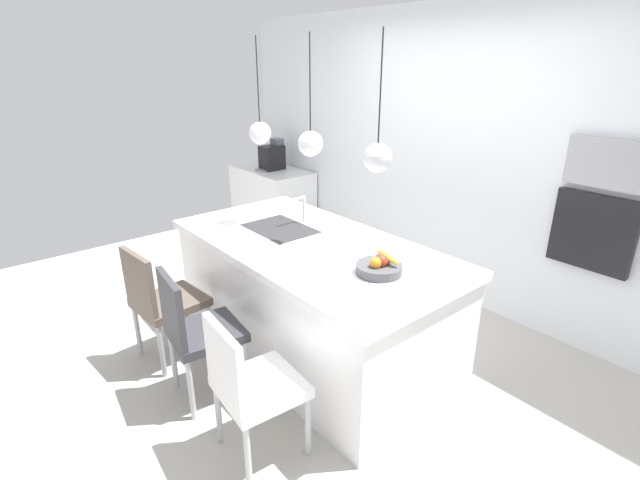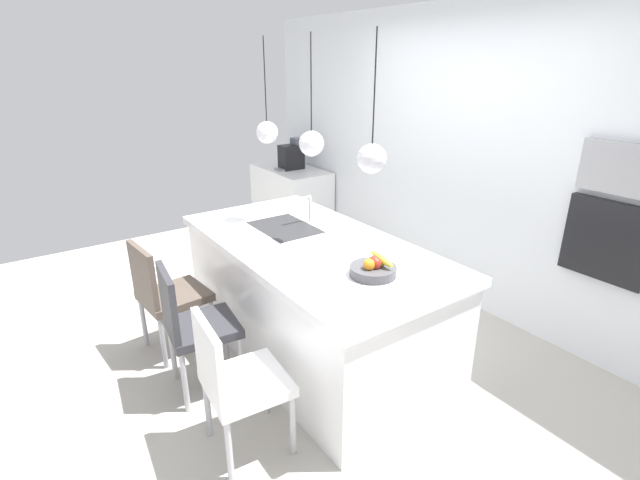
{
  "view_description": "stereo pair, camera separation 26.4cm",
  "coord_description": "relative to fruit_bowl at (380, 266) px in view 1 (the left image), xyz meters",
  "views": [
    {
      "loc": [
        2.44,
        -1.95,
        2.13
      ],
      "look_at": [
        0.1,
        0.0,
        0.94
      ],
      "focal_mm": 26.06,
      "sensor_mm": 36.0,
      "label": 1
    },
    {
      "loc": [
        2.59,
        -1.74,
        2.13
      ],
      "look_at": [
        0.1,
        0.0,
        0.94
      ],
      "focal_mm": 26.06,
      "sensor_mm": 36.0,
      "label": 2
    }
  ],
  "objects": [
    {
      "name": "pendant_light_left",
      "position": [
        -1.29,
        -0.0,
        0.66
      ],
      "size": [
        0.17,
        0.17,
        0.77
      ],
      "color": "silver"
    },
    {
      "name": "pendant_light_right",
      "position": [
        -0.06,
        -0.0,
        0.66
      ],
      "size": [
        0.17,
        0.17,
        0.77
      ],
      "color": "silver"
    },
    {
      "name": "fruit_bowl",
      "position": [
        0.0,
        0.0,
        0.0
      ],
      "size": [
        0.29,
        0.29,
        0.15
      ],
      "color": "#4C4C51",
      "rests_on": "kitchen_island"
    },
    {
      "name": "chair_far",
      "position": [
        -0.07,
        -0.92,
        -0.45
      ],
      "size": [
        0.47,
        0.47,
        0.88
      ],
      "color": "white",
      "rests_on": "ground"
    },
    {
      "name": "chair_middle",
      "position": [
        -0.71,
        -0.92,
        -0.42
      ],
      "size": [
        0.47,
        0.48,
        0.92
      ],
      "color": "#333338",
      "rests_on": "ground"
    },
    {
      "name": "floor",
      "position": [
        -0.67,
        -0.0,
        -0.94
      ],
      "size": [
        6.6,
        6.6,
        0.0
      ],
      "primitive_type": "plane",
      "color": "#BCB7AD",
      "rests_on": "ground"
    },
    {
      "name": "back_wall",
      "position": [
        -0.67,
        1.65,
        0.36
      ],
      "size": [
        6.0,
        0.1,
        2.6
      ],
      "primitive_type": "cube",
      "color": "white",
      "rests_on": "ground"
    },
    {
      "name": "microwave",
      "position": [
        0.61,
        1.58,
        0.52
      ],
      "size": [
        0.54,
        0.08,
        0.34
      ],
      "primitive_type": "cube",
      "color": "#9E9EA3",
      "rests_on": "back_wall"
    },
    {
      "name": "kitchen_island",
      "position": [
        -0.67,
        -0.0,
        -0.49
      ],
      "size": [
        2.23,
        1.14,
        0.89
      ],
      "color": "white",
      "rests_on": "ground"
    },
    {
      "name": "side_counter",
      "position": [
        -3.07,
        1.28,
        -0.53
      ],
      "size": [
        1.1,
        0.6,
        0.83
      ],
      "primitive_type": "cube",
      "color": "white",
      "rests_on": "ground"
    },
    {
      "name": "sink_basin",
      "position": [
        -1.06,
        -0.0,
        -0.05
      ],
      "size": [
        0.56,
        0.4,
        0.02
      ],
      "primitive_type": "cube",
      "color": "#2D2D30",
      "rests_on": "kitchen_island"
    },
    {
      "name": "pendant_light_center",
      "position": [
        -0.67,
        -0.0,
        0.66
      ],
      "size": [
        0.17,
        0.17,
        0.77
      ],
      "color": "silver"
    },
    {
      "name": "chair_near",
      "position": [
        -1.27,
        -0.93,
        -0.44
      ],
      "size": [
        0.48,
        0.5,
        0.9
      ],
      "color": "brown",
      "rests_on": "ground"
    },
    {
      "name": "faucet",
      "position": [
        -1.06,
        0.21,
        0.09
      ],
      "size": [
        0.02,
        0.17,
        0.22
      ],
      "color": "silver",
      "rests_on": "kitchen_island"
    },
    {
      "name": "coffee_machine",
      "position": [
        -3.05,
        1.28,
        0.05
      ],
      "size": [
        0.2,
        0.35,
        0.38
      ],
      "color": "black",
      "rests_on": "side_counter"
    },
    {
      "name": "oven",
      "position": [
        0.61,
        1.58,
        0.02
      ],
      "size": [
        0.56,
        0.08,
        0.56
      ],
      "primitive_type": "cube",
      "color": "black",
      "rests_on": "back_wall"
    }
  ]
}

